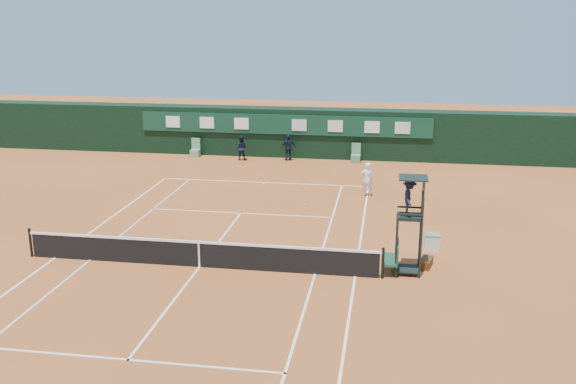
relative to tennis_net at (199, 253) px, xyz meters
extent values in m
plane|color=#AD5929|center=(0.00, 0.00, -0.51)|extent=(90.00, 90.00, 0.00)
cube|color=white|center=(0.00, 11.88, -0.50)|extent=(11.05, 0.08, 0.01)
cube|color=white|center=(5.49, 0.00, -0.50)|extent=(0.08, 23.85, 0.01)
cube|color=white|center=(-5.49, 0.00, -0.50)|extent=(0.08, 23.85, 0.01)
cube|color=white|center=(4.12, 0.00, -0.50)|extent=(0.08, 23.85, 0.01)
cube|color=silver|center=(-4.12, 0.00, -0.50)|extent=(0.08, 23.85, 0.01)
cube|color=silver|center=(0.00, 6.40, -0.50)|extent=(8.31, 0.08, 0.01)
cube|color=white|center=(0.00, -6.40, -0.50)|extent=(8.31, 0.08, 0.01)
cube|color=white|center=(0.00, 0.00, -0.50)|extent=(0.08, 12.88, 0.01)
cube|color=silver|center=(0.00, 11.73, -0.50)|extent=(0.08, 0.30, 0.01)
cube|color=black|center=(0.00, 0.00, -0.06)|extent=(12.60, 0.04, 0.90)
cube|color=white|center=(0.00, 0.00, 0.42)|extent=(12.80, 0.06, 0.08)
cube|color=white|center=(0.00, 0.00, -0.05)|extent=(0.06, 0.05, 0.92)
cylinder|color=black|center=(6.40, 0.00, 0.04)|extent=(0.10, 0.10, 1.10)
cylinder|color=black|center=(-6.40, 0.00, 0.04)|extent=(0.10, 0.10, 1.10)
cube|color=black|center=(0.00, 18.75, 0.99)|extent=(40.00, 1.50, 3.00)
cube|color=#0F3825|center=(0.00, 17.94, 1.59)|extent=(18.00, 0.10, 1.20)
cube|color=white|center=(-7.00, 17.87, 1.59)|extent=(0.90, 0.04, 0.70)
cube|color=white|center=(-4.80, 17.87, 1.59)|extent=(0.90, 0.04, 0.70)
cube|color=white|center=(-2.60, 17.87, 1.59)|extent=(0.90, 0.04, 0.70)
cube|color=silver|center=(1.00, 17.87, 1.59)|extent=(0.90, 0.04, 0.70)
cube|color=silver|center=(3.20, 17.87, 1.59)|extent=(0.90, 0.04, 0.70)
cube|color=white|center=(5.40, 17.87, 1.59)|extent=(0.90, 0.04, 0.70)
cube|color=silver|center=(7.20, 17.87, 1.59)|extent=(0.90, 0.04, 0.70)
cube|color=#639769|center=(-5.50, 17.45, -0.28)|extent=(0.55, 0.50, 0.46)
cube|color=#5D8E69|center=(-5.50, 17.67, 0.29)|extent=(0.55, 0.06, 0.70)
cube|color=#54815C|center=(4.50, 17.45, -0.28)|extent=(0.55, 0.50, 0.46)
cube|color=#588764|center=(4.50, 17.67, 0.29)|extent=(0.55, 0.06, 0.70)
cylinder|color=black|center=(6.83, 0.21, 0.49)|extent=(0.07, 0.07, 2.00)
cylinder|color=black|center=(6.83, 1.01, 0.49)|extent=(0.07, 0.07, 2.00)
cylinder|color=black|center=(7.63, 0.21, 0.49)|extent=(0.07, 0.07, 2.00)
cylinder|color=black|center=(7.63, 1.01, 0.49)|extent=(0.07, 0.07, 2.00)
cube|color=black|center=(7.23, 0.61, 1.53)|extent=(0.85, 0.85, 0.08)
cube|color=black|center=(7.63, 0.61, 1.94)|extent=(0.06, 0.85, 0.80)
cube|color=black|center=(7.23, 0.19, 1.74)|extent=(0.85, 0.05, 0.06)
cube|color=black|center=(7.23, 1.03, 1.74)|extent=(0.85, 0.05, 0.06)
cylinder|color=black|center=(7.63, 0.21, 2.39)|extent=(0.04, 0.04, 1.00)
cylinder|color=black|center=(7.63, 1.01, 2.39)|extent=(0.04, 0.04, 1.00)
cube|color=black|center=(7.28, 0.61, 2.89)|extent=(0.95, 0.95, 0.04)
cube|color=black|center=(7.23, 0.61, -0.36)|extent=(0.80, 0.80, 0.05)
cube|color=black|center=(6.83, 0.61, -0.11)|extent=(0.04, 0.80, 0.04)
cube|color=black|center=(6.83, 0.61, 0.29)|extent=(0.04, 0.80, 0.04)
cube|color=black|center=(6.83, 0.61, 0.69)|extent=(0.04, 0.80, 0.04)
cube|color=black|center=(6.83, 0.61, 1.09)|extent=(0.04, 0.80, 0.04)
imported|color=black|center=(7.18, 0.61, 2.21)|extent=(0.47, 0.82, 1.28)
cube|color=#193F2B|center=(6.63, 0.61, -0.06)|extent=(0.55, 1.20, 0.08)
cube|color=#193E29|center=(6.88, 0.61, 0.29)|extent=(0.06, 1.20, 0.60)
cylinder|color=black|center=(6.41, 0.06, -0.30)|extent=(0.04, 0.04, 0.41)
cylinder|color=black|center=(6.85, 0.06, -0.30)|extent=(0.04, 0.04, 0.41)
cylinder|color=black|center=(6.41, 1.16, -0.30)|extent=(0.04, 0.04, 0.41)
cylinder|color=black|center=(6.85, 1.16, -0.30)|extent=(0.04, 0.04, 0.41)
cube|color=black|center=(7.91, 1.28, -0.36)|extent=(0.54, 0.88, 0.31)
cube|color=silver|center=(8.21, 3.03, -0.21)|extent=(0.55, 0.55, 0.60)
cube|color=#58865D|center=(8.21, 3.03, 0.11)|extent=(0.57, 0.57, 0.05)
sphere|color=gold|center=(2.73, 8.02, -0.47)|extent=(0.07, 0.07, 0.07)
imported|color=white|center=(5.46, 10.17, 0.33)|extent=(0.68, 0.51, 1.68)
imported|color=black|center=(-2.44, 17.02, 0.24)|extent=(0.75, 0.59, 1.50)
imported|color=black|center=(0.42, 17.35, 0.29)|extent=(1.01, 0.75, 1.59)
camera|label=1|loc=(6.42, -20.36, 8.14)|focal=40.00mm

